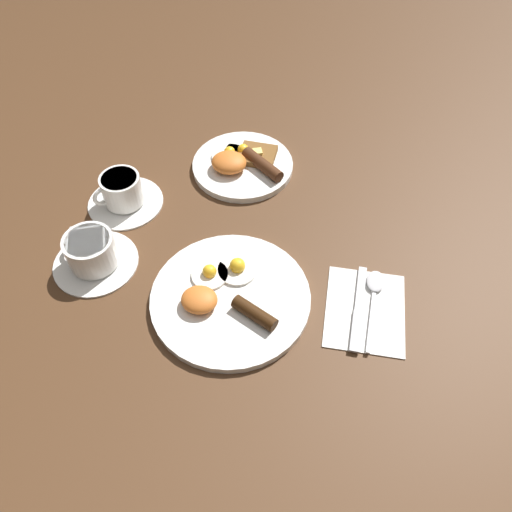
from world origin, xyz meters
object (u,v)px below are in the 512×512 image
object	(u,v)px
breakfast_plate_near	(229,297)
teacup_far	(123,193)
spoon	(375,289)
breakfast_plate_far	(242,163)
teacup_near	(92,253)
knife	(358,312)

from	to	relation	value
breakfast_plate_near	teacup_far	xyz separation A→B (m)	(-0.27, 0.19, 0.02)
teacup_far	spoon	bearing A→B (deg)	-13.26
breakfast_plate_far	spoon	size ratio (longest dim) A/B	1.31
spoon	breakfast_plate_far	bearing A→B (deg)	49.56
breakfast_plate_near	spoon	bearing A→B (deg)	15.18
breakfast_plate_far	teacup_near	bearing A→B (deg)	-124.11
teacup_near	knife	size ratio (longest dim) A/B	0.89
teacup_near	breakfast_plate_near	bearing A→B (deg)	-6.58
breakfast_plate_far	teacup_far	xyz separation A→B (m)	(-0.22, -0.16, 0.02)
teacup_far	spoon	world-z (taller)	teacup_far
breakfast_plate_near	spoon	xyz separation A→B (m)	(0.26, 0.07, -0.00)
breakfast_plate_near	breakfast_plate_far	world-z (taller)	breakfast_plate_far
teacup_near	teacup_far	size ratio (longest dim) A/B	1.02
knife	teacup_near	bearing A→B (deg)	89.08
breakfast_plate_far	spoon	distance (m)	0.42
breakfast_plate_far	knife	world-z (taller)	breakfast_plate_far
knife	spoon	bearing A→B (deg)	-24.34
breakfast_plate_near	teacup_near	bearing A→B (deg)	173.42
breakfast_plate_far	spoon	world-z (taller)	breakfast_plate_far
teacup_far	teacup_near	bearing A→B (deg)	-89.43
breakfast_plate_far	breakfast_plate_near	bearing A→B (deg)	-81.61
spoon	knife	bearing A→B (deg)	156.78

